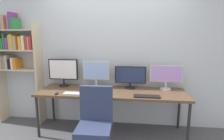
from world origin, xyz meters
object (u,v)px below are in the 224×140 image
at_px(office_chair, 95,132).
at_px(keyboard_left, 75,94).
at_px(monitor_center_left, 96,72).
at_px(computer_mouse, 56,93).
at_px(desk, 112,94).
at_px(monitor_center_right, 130,76).
at_px(keyboard_right, 147,96).
at_px(bookshelf, 15,53).
at_px(monitor_far_right, 166,75).
at_px(monitor_far_left, 63,71).

xyz_separation_m(office_chair, keyboard_left, (-0.43, 0.49, 0.35)).
relative_size(monitor_center_left, computer_mouse, 4.94).
bearing_deg(desk, office_chair, -100.54).
bearing_deg(monitor_center_right, keyboard_right, -59.83).
height_order(bookshelf, monitor_far_right, bookshelf).
bearing_deg(monitor_center_left, computer_mouse, -139.46).
relative_size(bookshelf, monitor_center_left, 4.34).
relative_size(monitor_center_left, monitor_center_right, 0.88).
height_order(bookshelf, computer_mouse, bookshelf).
height_order(monitor_center_left, keyboard_right, monitor_center_left).
bearing_deg(computer_mouse, office_chair, -32.81).
distance_m(monitor_center_left, monitor_far_right, 1.21).
bearing_deg(monitor_center_right, monitor_far_right, -0.00).
relative_size(office_chair, monitor_far_left, 1.84).
bearing_deg(desk, keyboard_right, -22.33).
distance_m(monitor_far_right, keyboard_right, 0.61).
bearing_deg(monitor_center_right, office_chair, -115.07).
bearing_deg(monitor_far_right, office_chair, -138.13).
relative_size(monitor_center_left, keyboard_left, 1.34).
bearing_deg(monitor_far_right, monitor_far_left, 180.00).
height_order(office_chair, monitor_far_left, monitor_far_left).
xyz_separation_m(bookshelf, monitor_far_left, (0.92, -0.02, -0.32)).
bearing_deg(bookshelf, monitor_center_left, -0.71).
xyz_separation_m(bookshelf, office_chair, (1.69, -0.95, -0.94)).
distance_m(keyboard_right, computer_mouse, 1.41).
xyz_separation_m(office_chair, monitor_far_right, (1.04, 0.93, 0.58)).
relative_size(monitor_center_left, monitor_far_right, 0.87).
height_order(monitor_center_left, computer_mouse, monitor_center_left).
bearing_deg(monitor_far_left, monitor_center_right, -0.00).
distance_m(desk, monitor_far_left, 0.99).
bearing_deg(bookshelf, computer_mouse, -26.75).
xyz_separation_m(desk, monitor_center_left, (-0.30, 0.21, 0.32)).
xyz_separation_m(office_chair, computer_mouse, (-0.72, 0.46, 0.35)).
bearing_deg(desk, monitor_center_right, 35.03).
height_order(bookshelf, office_chair, bookshelf).
bearing_deg(monitor_center_left, office_chair, -79.78).
relative_size(bookshelf, office_chair, 2.08).
xyz_separation_m(bookshelf, monitor_center_right, (2.13, -0.02, -0.39)).
height_order(desk, monitor_far_left, monitor_far_left).
height_order(desk, keyboard_right, keyboard_right).
bearing_deg(monitor_far_left, monitor_far_right, -0.00).
bearing_deg(monitor_center_left, desk, -35.03).
relative_size(desk, monitor_far_right, 4.48).
height_order(keyboard_right, computer_mouse, computer_mouse).
bearing_deg(desk, monitor_center_left, 144.97).
xyz_separation_m(monitor_far_right, keyboard_left, (-1.47, -0.44, -0.24)).
distance_m(monitor_center_right, keyboard_left, 0.99).
distance_m(monitor_far_left, keyboard_right, 1.56).
height_order(monitor_far_right, computer_mouse, monitor_far_right).
distance_m(office_chair, computer_mouse, 0.93).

